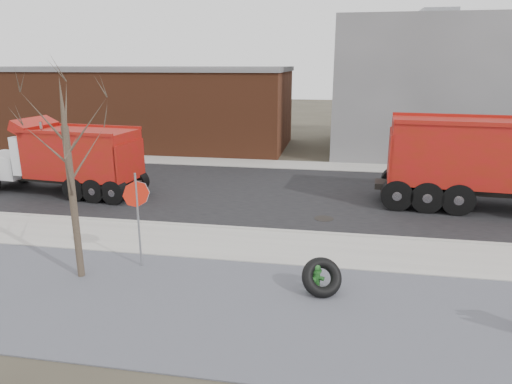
% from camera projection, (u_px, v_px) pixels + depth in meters
% --- Properties ---
extents(ground, '(120.00, 120.00, 0.00)m').
position_uv_depth(ground, '(222.00, 247.00, 14.05)').
color(ground, '#383328').
rests_on(ground, ground).
extents(gravel_verge, '(60.00, 5.00, 0.03)m').
position_uv_depth(gravel_verge, '(186.00, 304.00, 10.73)').
color(gravel_verge, slate).
rests_on(gravel_verge, ground).
extents(sidewalk, '(60.00, 2.50, 0.06)m').
position_uv_depth(sidewalk, '(224.00, 243.00, 14.28)').
color(sidewalk, '#9E9B93').
rests_on(sidewalk, ground).
extents(curb, '(60.00, 0.15, 0.11)m').
position_uv_depth(curb, '(233.00, 228.00, 15.50)').
color(curb, '#9E9B93').
rests_on(curb, ground).
extents(road, '(60.00, 9.40, 0.02)m').
position_uv_depth(road, '(257.00, 192.00, 20.01)').
color(road, black).
rests_on(road, ground).
extents(far_sidewalk, '(60.00, 2.00, 0.06)m').
position_uv_depth(far_sidewalk, '(275.00, 164.00, 25.41)').
color(far_sidewalk, '#9E9B93').
rests_on(far_sidewalk, ground).
extents(building_grey, '(12.00, 10.00, 8.00)m').
position_uv_depth(building_grey, '(431.00, 87.00, 28.51)').
color(building_grey, gray).
rests_on(building_grey, ground).
extents(building_brick, '(20.20, 8.20, 5.30)m').
position_uv_depth(building_brick, '(140.00, 106.00, 31.10)').
color(building_brick, brown).
rests_on(building_brick, ground).
extents(bare_tree, '(3.20, 3.20, 5.20)m').
position_uv_depth(bare_tree, '(68.00, 155.00, 11.22)').
color(bare_tree, '#382D23').
rests_on(bare_tree, ground).
extents(fire_hydrant, '(0.44, 0.43, 0.78)m').
position_uv_depth(fire_hydrant, '(316.00, 278.00, 11.23)').
color(fire_hydrant, '#266428').
rests_on(fire_hydrant, ground).
extents(truck_tire, '(1.21, 1.09, 0.97)m').
position_uv_depth(truck_tire, '(322.00, 277.00, 11.09)').
color(truck_tire, black).
rests_on(truck_tire, ground).
extents(stop_sign, '(0.55, 0.52, 2.68)m').
position_uv_depth(stop_sign, '(137.00, 204.00, 12.23)').
color(stop_sign, gray).
rests_on(stop_sign, ground).
extents(dump_truck_red_a, '(9.72, 3.39, 3.86)m').
position_uv_depth(dump_truck_red_a, '(501.00, 160.00, 17.17)').
color(dump_truck_red_a, black).
rests_on(dump_truck_red_a, ground).
extents(dump_truck_red_b, '(7.58, 2.84, 3.18)m').
position_uv_depth(dump_truck_red_b, '(65.00, 157.00, 19.44)').
color(dump_truck_red_b, black).
rests_on(dump_truck_red_b, ground).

